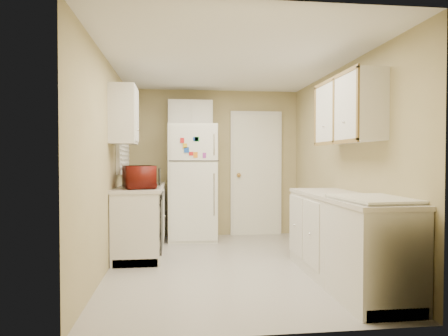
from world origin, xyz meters
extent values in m
plane|color=beige|center=(0.00, 0.00, 0.00)|extent=(3.80, 3.80, 0.00)
plane|color=white|center=(0.00, 0.00, 2.40)|extent=(3.80, 3.80, 0.00)
plane|color=tan|center=(-1.40, 0.00, 1.20)|extent=(3.80, 3.80, 0.00)
plane|color=tan|center=(1.40, 0.00, 1.20)|extent=(3.80, 3.80, 0.00)
plane|color=tan|center=(0.00, 1.90, 1.20)|extent=(2.80, 2.80, 0.00)
plane|color=tan|center=(0.00, -1.90, 1.20)|extent=(2.80, 2.80, 0.00)
cube|color=silver|center=(-1.10, 0.90, 0.45)|extent=(0.60, 1.80, 0.90)
cube|color=black|center=(-0.81, 0.30, 0.49)|extent=(0.03, 0.58, 0.72)
cube|color=gray|center=(-1.10, 1.05, 0.86)|extent=(0.54, 0.74, 0.16)
imported|color=maroon|center=(-1.08, 0.39, 1.05)|extent=(0.57, 0.42, 0.34)
imported|color=beige|center=(-1.13, 1.27, 1.00)|extent=(0.09, 0.09, 0.17)
cube|color=silver|center=(-1.36, 1.05, 1.60)|extent=(0.10, 0.98, 1.08)
cube|color=silver|center=(-1.25, 0.22, 1.80)|extent=(0.30, 0.45, 0.70)
cube|color=white|center=(-0.36, 1.59, 0.90)|extent=(0.77, 0.75, 1.80)
cube|color=silver|center=(-0.40, 1.75, 2.00)|extent=(0.70, 0.30, 0.40)
cube|color=white|center=(0.70, 1.86, 1.02)|extent=(0.86, 0.06, 2.08)
cube|color=silver|center=(1.10, -0.80, 0.45)|extent=(0.60, 2.00, 0.90)
cube|color=white|center=(1.15, -1.34, 0.47)|extent=(0.68, 0.82, 0.94)
cube|color=silver|center=(1.25, -0.50, 1.80)|extent=(0.30, 1.20, 0.70)
camera|label=1|loc=(-0.61, -4.69, 1.28)|focal=32.00mm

